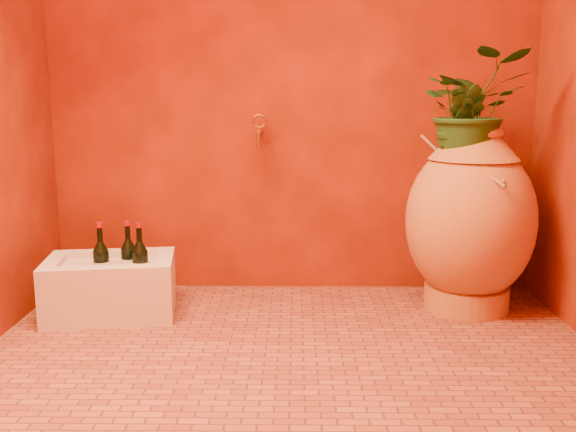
{
  "coord_description": "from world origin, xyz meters",
  "views": [
    {
      "loc": [
        0.02,
        -2.35,
        1.02
      ],
      "look_at": [
        -0.01,
        0.35,
        0.51
      ],
      "focal_mm": 40.0,
      "sensor_mm": 36.0,
      "label": 1
    }
  ],
  "objects_px": {
    "wine_bottle_a": "(129,261)",
    "wine_bottle_c": "(101,265)",
    "wall_tap": "(259,130)",
    "wine_bottle_b": "(140,265)",
    "amphora": "(470,220)",
    "stone_basin": "(111,288)"
  },
  "relations": [
    {
      "from": "wine_bottle_a",
      "to": "wall_tap",
      "type": "height_order",
      "value": "wall_tap"
    },
    {
      "from": "wine_bottle_c",
      "to": "wall_tap",
      "type": "relative_size",
      "value": 1.76
    },
    {
      "from": "amphora",
      "to": "wine_bottle_a",
      "type": "height_order",
      "value": "amphora"
    },
    {
      "from": "stone_basin",
      "to": "wine_bottle_b",
      "type": "height_order",
      "value": "wine_bottle_b"
    },
    {
      "from": "wine_bottle_a",
      "to": "wall_tap",
      "type": "bearing_deg",
      "value": 31.72
    },
    {
      "from": "wine_bottle_b",
      "to": "wine_bottle_c",
      "type": "height_order",
      "value": "wine_bottle_b"
    },
    {
      "from": "amphora",
      "to": "wine_bottle_b",
      "type": "xyz_separation_m",
      "value": [
        -1.54,
        -0.18,
        -0.18
      ]
    },
    {
      "from": "stone_basin",
      "to": "wall_tap",
      "type": "xyz_separation_m",
      "value": [
        0.68,
        0.38,
        0.72
      ]
    },
    {
      "from": "amphora",
      "to": "wine_bottle_c",
      "type": "xyz_separation_m",
      "value": [
        -1.72,
        -0.17,
        -0.18
      ]
    },
    {
      "from": "wine_bottle_b",
      "to": "wine_bottle_c",
      "type": "distance_m",
      "value": 0.18
    },
    {
      "from": "amphora",
      "to": "wine_bottle_c",
      "type": "height_order",
      "value": "amphora"
    },
    {
      "from": "wine_bottle_a",
      "to": "wine_bottle_c",
      "type": "xyz_separation_m",
      "value": [
        -0.11,
        -0.07,
        0.0
      ]
    },
    {
      "from": "stone_basin",
      "to": "wall_tap",
      "type": "relative_size",
      "value": 3.66
    },
    {
      "from": "stone_basin",
      "to": "wine_bottle_c",
      "type": "bearing_deg",
      "value": -109.63
    },
    {
      "from": "amphora",
      "to": "wine_bottle_b",
      "type": "relative_size",
      "value": 2.84
    },
    {
      "from": "wine_bottle_c",
      "to": "wine_bottle_a",
      "type": "bearing_deg",
      "value": 31.27
    },
    {
      "from": "wine_bottle_b",
      "to": "wall_tap",
      "type": "xyz_separation_m",
      "value": [
        0.52,
        0.44,
        0.59
      ]
    },
    {
      "from": "wine_bottle_b",
      "to": "wall_tap",
      "type": "distance_m",
      "value": 0.9
    },
    {
      "from": "wine_bottle_a",
      "to": "wine_bottle_c",
      "type": "bearing_deg",
      "value": -148.73
    },
    {
      "from": "amphora",
      "to": "wine_bottle_c",
      "type": "bearing_deg",
      "value": -174.32
    },
    {
      "from": "amphora",
      "to": "stone_basin",
      "type": "height_order",
      "value": "amphora"
    },
    {
      "from": "stone_basin",
      "to": "wine_bottle_a",
      "type": "height_order",
      "value": "wine_bottle_a"
    }
  ]
}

